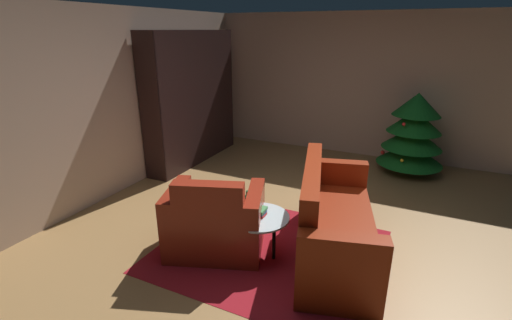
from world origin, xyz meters
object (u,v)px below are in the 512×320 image
object	(u,v)px
armchair_red	(215,223)
book_stack_on_table	(256,211)
coffee_table	(259,221)
decorated_tree	(413,134)
bookshelf_unit	(198,100)
bottle_on_table	(248,203)
couch_red	(332,225)

from	to	relation	value
armchair_red	book_stack_on_table	bearing A→B (deg)	19.63
coffee_table	decorated_tree	size ratio (longest dim) A/B	0.47
bookshelf_unit	book_stack_on_table	size ratio (longest dim) A/B	10.30
armchair_red	book_stack_on_table	distance (m)	0.46
bottle_on_table	decorated_tree	xyz separation A→B (m)	(1.39, 3.07, 0.12)
bookshelf_unit	decorated_tree	distance (m)	3.59
armchair_red	coffee_table	distance (m)	0.47
bookshelf_unit	couch_red	size ratio (longest dim) A/B	1.11
armchair_red	bottle_on_table	distance (m)	0.40
couch_red	decorated_tree	xyz separation A→B (m)	(0.57, 2.76, 0.33)
bookshelf_unit	bottle_on_table	world-z (taller)	bookshelf_unit
book_stack_on_table	armchair_red	bearing A→B (deg)	-160.37
bookshelf_unit	bottle_on_table	size ratio (longest dim) A/B	9.84
bottle_on_table	book_stack_on_table	bearing A→B (deg)	-16.88
bookshelf_unit	couch_red	distance (m)	3.55
armchair_red	decorated_tree	bearing A→B (deg)	62.61
armchair_red	couch_red	size ratio (longest dim) A/B	0.58
book_stack_on_table	bottle_on_table	xyz separation A→B (m)	(-0.11, 0.03, 0.05)
bookshelf_unit	book_stack_on_table	world-z (taller)	bookshelf_unit
bookshelf_unit	decorated_tree	world-z (taller)	bookshelf_unit
coffee_table	armchair_red	bearing A→B (deg)	-165.07
bookshelf_unit	decorated_tree	bearing A→B (deg)	13.66
armchair_red	couch_red	xyz separation A→B (m)	(1.11, 0.48, 0.01)
armchair_red	coffee_table	world-z (taller)	armchair_red
armchair_red	coffee_table	xyz separation A→B (m)	(0.45, 0.12, 0.08)
bottle_on_table	decorated_tree	bearing A→B (deg)	65.58
coffee_table	decorated_tree	xyz separation A→B (m)	(1.23, 3.12, 0.26)
bookshelf_unit	armchair_red	distance (m)	3.08
coffee_table	decorated_tree	bearing A→B (deg)	68.44
book_stack_on_table	decorated_tree	size ratio (longest dim) A/B	0.16
couch_red	coffee_table	size ratio (longest dim) A/B	3.24
book_stack_on_table	bottle_on_table	distance (m)	0.13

